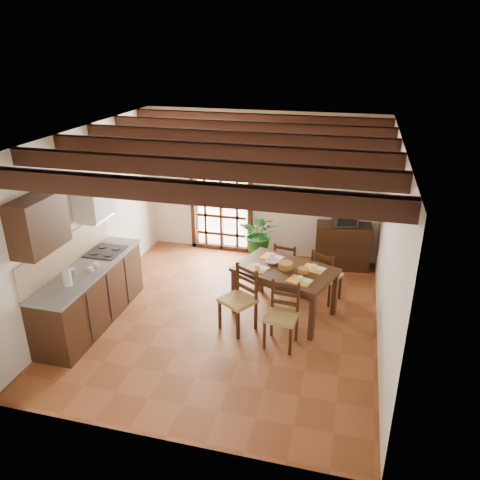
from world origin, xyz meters
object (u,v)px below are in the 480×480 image
(dining_table, at_px, (285,274))
(chair_near_left, at_px, (238,310))
(kitchen_counter, at_px, (91,294))
(potted_plant, at_px, (260,234))
(chair_far_right, at_px, (325,284))
(chair_far_left, at_px, (286,274))
(sideboard, at_px, (343,246))
(crt_tv, at_px, (345,215))
(pendant_lamp, at_px, (290,184))
(chair_near_right, at_px, (281,327))

(dining_table, bearing_deg, chair_near_left, -115.86)
(kitchen_counter, bearing_deg, potted_plant, 52.55)
(chair_far_right, bearing_deg, chair_far_left, 7.62)
(kitchen_counter, relative_size, sideboard, 2.26)
(chair_far_left, distance_m, crt_tv, 1.58)
(sideboard, distance_m, potted_plant, 1.55)
(kitchen_counter, height_order, chair_near_left, kitchen_counter)
(kitchen_counter, xyz_separation_m, chair_far_left, (2.69, 1.75, -0.20))
(dining_table, relative_size, pendant_lamp, 1.98)
(chair_near_left, xyz_separation_m, potted_plant, (-0.17, 2.30, 0.26))
(chair_far_right, distance_m, potted_plant, 1.78)
(chair_near_left, distance_m, pendant_lamp, 1.99)
(chair_near_left, height_order, potted_plant, potted_plant)
(chair_far_right, height_order, crt_tv, crt_tv)
(chair_near_right, bearing_deg, chair_near_left, 166.53)
(sideboard, bearing_deg, crt_tv, -95.32)
(kitchen_counter, distance_m, sideboard, 4.55)
(dining_table, relative_size, sideboard, 1.68)
(chair_far_right, height_order, sideboard, chair_far_right)
(dining_table, bearing_deg, crt_tv, 86.70)
(dining_table, distance_m, sideboard, 2.06)
(kitchen_counter, height_order, chair_far_left, kitchen_counter)
(chair_far_right, bearing_deg, kitchen_counter, 51.22)
(potted_plant, xyz_separation_m, pendant_lamp, (0.75, -1.62, 1.51))
(chair_near_left, xyz_separation_m, chair_far_left, (0.49, 1.40, -0.03))
(chair_near_right, relative_size, pendant_lamp, 1.10)
(sideboard, bearing_deg, chair_near_right, -109.67)
(crt_tv, bearing_deg, chair_far_left, -142.01)
(kitchen_counter, height_order, crt_tv, kitchen_counter)
(dining_table, relative_size, chair_near_left, 1.71)
(sideboard, bearing_deg, chair_near_left, -124.33)
(dining_table, distance_m, chair_near_right, 0.91)
(sideboard, bearing_deg, chair_far_left, -134.70)
(kitchen_counter, height_order, dining_table, kitchen_counter)
(dining_table, height_order, chair_far_right, chair_far_right)
(chair_near_left, relative_size, potted_plant, 0.46)
(chair_near_right, xyz_separation_m, sideboard, (0.69, 2.71, 0.13))
(chair_far_right, bearing_deg, sideboard, -71.72)
(chair_far_left, xyz_separation_m, potted_plant, (-0.66, 0.90, 0.30))
(chair_near_right, height_order, crt_tv, crt_tv)
(chair_near_left, height_order, chair_far_left, chair_near_left)
(chair_near_right, xyz_separation_m, chair_far_right, (0.49, 1.40, -0.01))
(dining_table, relative_size, chair_near_right, 1.80)
(kitchen_counter, bearing_deg, chair_near_left, 9.16)
(kitchen_counter, height_order, potted_plant, potted_plant)
(crt_tv, bearing_deg, dining_table, -125.12)
(chair_far_right, xyz_separation_m, crt_tv, (0.20, 1.30, 0.75))
(chair_near_right, relative_size, potted_plant, 0.44)
(chair_far_left, xyz_separation_m, chair_far_right, (0.68, -0.24, 0.01))
(chair_near_right, height_order, chair_far_left, chair_near_right)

